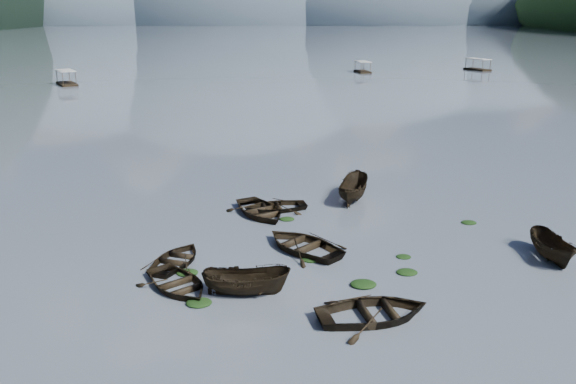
{
  "coord_description": "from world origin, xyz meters",
  "views": [
    {
      "loc": [
        -0.92,
        -20.74,
        12.39
      ],
      "look_at": [
        0.0,
        12.0,
        2.0
      ],
      "focal_mm": 35.0,
      "sensor_mm": 36.0,
      "label": 1
    }
  ],
  "objects_px": {
    "rowboat_0": "(178,288)",
    "pontoon_centre": "(362,72)",
    "rowboat_3": "(303,250)",
    "pontoon_left": "(67,85)"
  },
  "relations": [
    {
      "from": "rowboat_3",
      "to": "pontoon_left",
      "type": "distance_m",
      "value": 86.52
    },
    {
      "from": "rowboat_3",
      "to": "pontoon_centre",
      "type": "height_order",
      "value": "pontoon_centre"
    },
    {
      "from": "rowboat_0",
      "to": "rowboat_3",
      "type": "height_order",
      "value": "rowboat_3"
    },
    {
      "from": "rowboat_3",
      "to": "pontoon_centre",
      "type": "relative_size",
      "value": 0.82
    },
    {
      "from": "rowboat_0",
      "to": "pontoon_left",
      "type": "height_order",
      "value": "pontoon_left"
    },
    {
      "from": "pontoon_centre",
      "to": "rowboat_0",
      "type": "bearing_deg",
      "value": -110.52
    },
    {
      "from": "rowboat_0",
      "to": "pontoon_centre",
      "type": "bearing_deg",
      "value": 39.83
    },
    {
      "from": "rowboat_0",
      "to": "pontoon_left",
      "type": "bearing_deg",
      "value": 75.57
    },
    {
      "from": "rowboat_0",
      "to": "pontoon_centre",
      "type": "distance_m",
      "value": 106.1
    },
    {
      "from": "rowboat_3",
      "to": "pontoon_left",
      "type": "relative_size",
      "value": 0.75
    }
  ]
}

